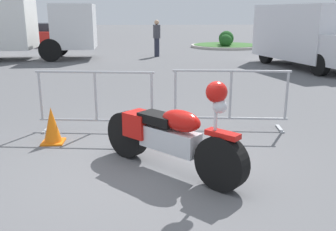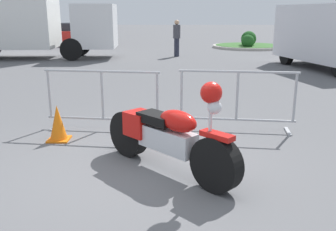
{
  "view_description": "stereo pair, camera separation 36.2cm",
  "coord_description": "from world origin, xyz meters",
  "views": [
    {
      "loc": [
        0.11,
        -4.58,
        2.03
      ],
      "look_at": [
        0.38,
        0.4,
        0.65
      ],
      "focal_mm": 40.0,
      "sensor_mm": 36.0,
      "label": 1
    },
    {
      "loc": [
        0.47,
        -4.59,
        2.03
      ],
      "look_at": [
        0.38,
        0.4,
        0.65
      ],
      "focal_mm": 40.0,
      "sensor_mm": 36.0,
      "label": 2
    }
  ],
  "objects": [
    {
      "name": "pedestrian",
      "position": [
        0.54,
        13.28,
        0.92
      ],
      "size": [
        0.48,
        0.48,
        1.69
      ],
      "rotation": [
        0.0,
        0.0,
        3.82
      ],
      "color": "#262838",
      "rests_on": "ground"
    },
    {
      "name": "delivery_van",
      "position": [
        6.12,
        9.42,
        1.24
      ],
      "size": [
        3.14,
        5.33,
        2.31
      ],
      "rotation": [
        0.0,
        0.0,
        -1.32
      ],
      "color": "silver",
      "rests_on": "ground"
    },
    {
      "name": "parked_car_blue",
      "position": [
        -9.06,
        20.2,
        0.73
      ],
      "size": [
        2.01,
        4.35,
        1.44
      ],
      "rotation": [
        0.0,
        0.0,
        1.5
      ],
      "color": "#284799",
      "rests_on": "ground"
    },
    {
      "name": "motorcycle",
      "position": [
        0.38,
        0.0,
        0.49
      ],
      "size": [
        1.76,
        1.72,
        1.29
      ],
      "rotation": [
        0.0,
        0.0,
        -0.77
      ],
      "color": "black",
      "rests_on": "ground"
    },
    {
      "name": "parked_car_red",
      "position": [
        -6.26,
        20.24,
        0.69
      ],
      "size": [
        1.91,
        4.14,
        1.37
      ],
      "rotation": [
        0.0,
        0.0,
        1.5
      ],
      "color": "#B21E19",
      "rests_on": "ground"
    },
    {
      "name": "crowd_barrier_far",
      "position": [
        1.56,
        1.79,
        0.55
      ],
      "size": [
        2.04,
        0.65,
        1.07
      ],
      "rotation": [
        0.0,
        0.0,
        -0.11
      ],
      "color": "#9EA0A5",
      "rests_on": "ground"
    },
    {
      "name": "planter_island",
      "position": [
        4.78,
        17.89,
        0.2
      ],
      "size": [
        4.17,
        4.17,
        0.96
      ],
      "color": "#ADA89E",
      "rests_on": "ground"
    },
    {
      "name": "traffic_cone",
      "position": [
        -1.43,
        1.2,
        0.29
      ],
      "size": [
        0.34,
        0.34,
        0.59
      ],
      "color": "orange",
      "rests_on": "ground"
    },
    {
      "name": "ground_plane",
      "position": [
        0.0,
        0.0,
        0.0
      ],
      "size": [
        120.0,
        120.0,
        0.0
      ],
      "primitive_type": "plane",
      "color": "#5B5B5E"
    },
    {
      "name": "crowd_barrier_near",
      "position": [
        -0.8,
        1.79,
        0.55
      ],
      "size": [
        2.04,
        0.65,
        1.07
      ],
      "rotation": [
        0.0,
        0.0,
        -0.11
      ],
      "color": "#9EA0A5",
      "rests_on": "ground"
    }
  ]
}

